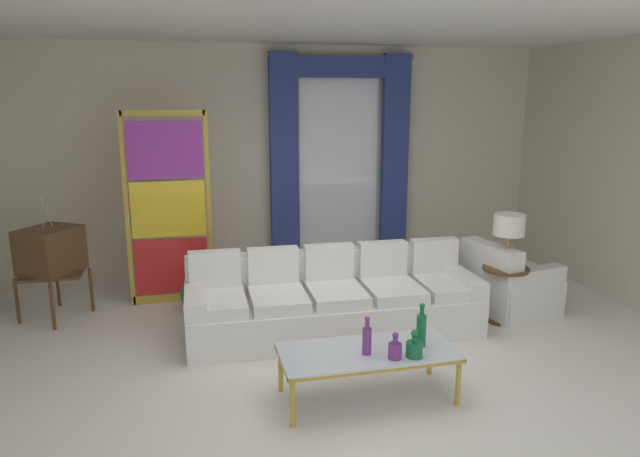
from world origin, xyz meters
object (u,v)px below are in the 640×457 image
Objects in this scene: bottle_blue_decanter at (367,339)px; table_lamp_brass at (509,227)px; bottle_crystal_tall at (395,349)px; armchair_white at (507,287)px; round_side_table at (504,289)px; bottle_amber_squat at (421,329)px; coffee_table at (368,354)px; bottle_ruby_flask at (414,348)px; vintage_tv at (50,253)px; stained_glass_divider at (169,213)px; couch_white_long at (332,301)px; peacock_figurine at (201,295)px.

bottle_blue_decanter is 0.54× the size of table_lamp_brass.
armchair_white is at bearing 40.20° from bottle_crystal_tall.
bottle_amber_squat is at bearing -140.24° from round_side_table.
round_side_table is (1.75, 1.39, -0.13)m from bottle_crystal_tall.
coffee_table is at bearing 129.21° from bottle_crystal_tall.
bottle_ruby_flask is at bearing -2.44° from bottle_crystal_tall.
coffee_table is 1.44× the size of armchair_white.
vintage_tv is 1.29m from stained_glass_divider.
bottle_amber_squat is (0.43, -0.02, 0.18)m from coffee_table.
bottle_amber_squat is 3.33m from stained_glass_divider.
bottle_amber_squat is at bearing -37.40° from vintage_tv.
bottle_blue_decanter is at bearing -94.11° from couch_white_long.
bottle_amber_squat is 0.27× the size of vintage_tv.
coffee_table is 1.03× the size of vintage_tv.
table_lamp_brass reaches higher than round_side_table.
vintage_tv is (-2.73, 2.48, 0.20)m from bottle_blue_decanter.
couch_white_long is 2.18× the size of vintage_tv.
couch_white_long is 3.07× the size of armchair_white.
vintage_tv is at bearing -170.29° from stained_glass_divider.
bottle_blue_decanter is 2.37m from table_lamp_brass.
couch_white_long reaches higher than bottle_amber_squat.
vintage_tv is at bearing 142.60° from bottle_amber_squat.
table_lamp_brass reaches higher than bottle_blue_decanter.
stained_glass_divider reaches higher than bottle_blue_decanter.
round_side_table is at bearing -16.59° from peacock_figurine.
bottle_blue_decanter reaches higher than peacock_figurine.
vintage_tv reaches higher than bottle_ruby_flask.
bottle_ruby_flask is 4.03m from vintage_tv.
couch_white_long is 1.98m from table_lamp_brass.
table_lamp_brass is at bearing 0.00° from round_side_table.
armchair_white is at bearing 53.56° from table_lamp_brass.
stained_glass_divider is 1.02m from peacock_figurine.
couch_white_long is at bearing 98.27° from bottle_ruby_flask.
vintage_tv is at bearing 137.73° from bottle_blue_decanter.
bottle_amber_squat is at bearing -53.56° from stained_glass_divider.
couch_white_long is at bearing 85.89° from bottle_blue_decanter.
coffee_table is 0.47m from bottle_amber_squat.
peacock_figurine is at bearing 120.56° from bottle_crystal_tall.
stained_glass_divider is at bearing 161.88° from armchair_white.
couch_white_long is 4.89× the size of peacock_figurine.
table_lamp_brass reaches higher than armchair_white.
bottle_crystal_tall is 0.59× the size of bottle_amber_squat.
couch_white_long is 3.04m from vintage_tv.
round_side_table is at bearing -22.53° from stained_glass_divider.
table_lamp_brass reaches higher than bottle_crystal_tall.
round_side_table is at bearing 38.42° from bottle_crystal_tall.
armchair_white is 1.59× the size of peacock_figurine.
bottle_crystal_tall is (0.15, -0.19, 0.11)m from coffee_table.
table_lamp_brass is (1.75, 1.39, 0.55)m from bottle_crystal_tall.
table_lamp_brass is (3.13, -0.93, 0.81)m from peacock_figurine.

